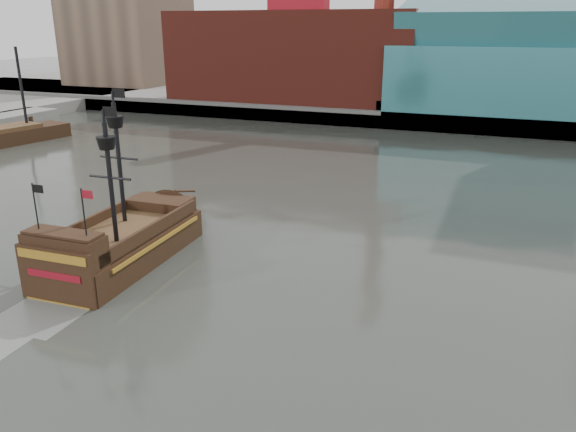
% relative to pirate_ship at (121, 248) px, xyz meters
% --- Properties ---
extents(ground, '(400.00, 400.00, 0.00)m').
position_rel_pirate_ship_xyz_m(ground, '(9.58, -6.35, -1.08)').
color(ground, '#2A2C27').
rests_on(ground, ground).
extents(promenade_far, '(220.00, 60.00, 2.00)m').
position_rel_pirate_ship_xyz_m(promenade_far, '(9.58, 85.65, -0.08)').
color(promenade_far, slate).
rests_on(promenade_far, ground).
extents(seawall, '(220.00, 1.00, 2.60)m').
position_rel_pirate_ship_xyz_m(seawall, '(9.58, 56.15, 0.22)').
color(seawall, '#4C4C49').
rests_on(seawall, ground).
extents(pirate_ship, '(5.55, 16.03, 11.86)m').
position_rel_pirate_ship_xyz_m(pirate_ship, '(0.00, 0.00, 0.00)').
color(pirate_ship, black).
rests_on(pirate_ship, ground).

